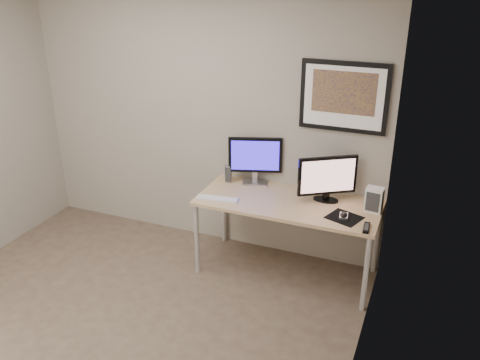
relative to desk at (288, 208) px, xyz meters
The scene contains 13 objects.
floor 1.81m from the desk, 126.53° to the right, with size 3.60×3.60×0.00m, color #4F3C31.
room 1.66m from the desk, 137.99° to the right, with size 3.60×3.60×3.60m.
desk is the anchor object (origin of this frame).
framed_art 1.07m from the desk, 43.46° to the left, with size 0.75×0.04×0.60m.
monitor_large 0.58m from the desk, 147.98° to the left, with size 0.48×0.22×0.45m.
monitor_tv 0.44m from the desk, 23.30° to the left, with size 0.46×0.31×0.41m.
speaker_left 0.70m from the desk, 163.70° to the left, with size 0.07×0.07×0.17m, color #AAAAAF.
speaker_right 0.26m from the desk, 64.47° to the left, with size 0.07×0.07×0.17m, color #AAAAAF.
keyboard 0.63m from the desk, 161.46° to the right, with size 0.38×0.10×0.01m, color silver.
mousepad 0.54m from the desk, 14.14° to the right, with size 0.26×0.23×0.00m, color black.
mouse 0.54m from the desk, 14.29° to the right, with size 0.06×0.11×0.04m, color black.
remote 0.77m from the desk, 19.41° to the right, with size 0.05×0.17×0.02m, color black.
fan_unit 0.74m from the desk, ahead, with size 0.14×0.10×0.22m, color white.
Camera 1 is at (2.11, -2.54, 2.68)m, focal length 38.00 mm.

